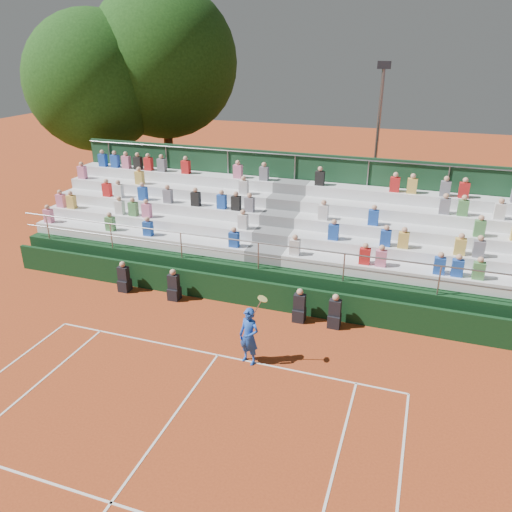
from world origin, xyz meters
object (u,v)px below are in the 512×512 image
(tennis_player, at_px, (249,336))
(floodlight_mast, at_px, (378,132))
(tree_east, at_px, (163,62))
(tree_west, at_px, (95,82))

(tennis_player, bearing_deg, floodlight_mast, 82.90)
(tree_east, xyz_separation_m, floodlight_mast, (11.60, -0.21, -3.03))
(tree_west, bearing_deg, tree_east, 39.97)
(tennis_player, xyz_separation_m, tree_east, (-9.88, 13.96, 6.72))
(tree_east, relative_size, floodlight_mast, 1.49)
(tree_east, bearing_deg, floodlight_mast, -1.02)
(floodlight_mast, bearing_deg, tree_east, 178.98)
(tennis_player, relative_size, floodlight_mast, 0.28)
(tree_east, height_order, floodlight_mast, tree_east)
(tree_west, distance_m, tree_east, 3.72)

